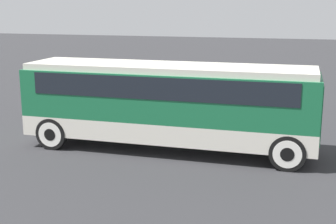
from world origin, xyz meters
TOP-DOWN VIEW (x-y plane):
  - ground_plane at (0.00, 0.00)m, footprint 120.00×120.00m
  - tour_bus at (0.10, -0.00)m, footprint 10.35×2.58m
  - parked_car_near at (2.05, 9.00)m, footprint 4.60×1.91m
  - parked_car_mid at (-5.44, 7.01)m, footprint 4.35×1.84m
  - parked_car_far at (0.91, 5.68)m, footprint 4.78×1.83m

SIDE VIEW (x-z plane):
  - ground_plane at x=0.00m, z-range 0.00..0.00m
  - parked_car_far at x=0.91m, z-range 0.01..1.37m
  - parked_car_near at x=2.05m, z-range -0.01..1.44m
  - parked_car_mid at x=-5.44m, z-range -0.02..1.46m
  - tour_bus at x=0.10m, z-range 0.33..3.42m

